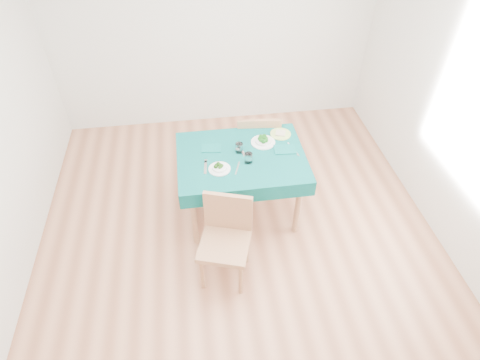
{
  "coord_description": "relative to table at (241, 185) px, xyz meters",
  "views": [
    {
      "loc": [
        -0.36,
        -2.53,
        3.2
      ],
      "look_at": [
        0.0,
        0.0,
        0.85
      ],
      "focal_mm": 30.0,
      "sensor_mm": 36.0,
      "label": 1
    }
  ],
  "objects": [
    {
      "name": "bread_slice",
      "position": [
        0.45,
        0.29,
        0.4
      ],
      "size": [
        0.12,
        0.12,
        0.01
      ],
      "primitive_type": "cube",
      "rotation": [
        0.0,
        0.0,
        -0.29
      ],
      "color": "beige",
      "rests_on": "side_plate"
    },
    {
      "name": "chair_far",
      "position": [
        0.28,
        0.66,
        0.2
      ],
      "size": [
        0.51,
        0.55,
        1.15
      ],
      "primitive_type": "cube",
      "rotation": [
        0.0,
        0.0,
        3.05
      ],
      "color": "#A06F4B",
      "rests_on": "ground"
    },
    {
      "name": "napkin_near",
      "position": [
        -0.28,
        0.16,
        0.38
      ],
      "size": [
        0.2,
        0.15,
        0.01
      ],
      "primitive_type": "cube",
      "rotation": [
        0.0,
        0.0,
        -0.1
      ],
      "color": "#0B5C57",
      "rests_on": "table"
    },
    {
      "name": "bowl_far",
      "position": [
        0.25,
        0.18,
        0.42
      ],
      "size": [
        0.24,
        0.24,
        0.07
      ],
      "primitive_type": null,
      "color": "white",
      "rests_on": "table"
    },
    {
      "name": "tumbler_center",
      "position": [
        -0.01,
        0.07,
        0.43
      ],
      "size": [
        0.08,
        0.08,
        0.1
      ],
      "primitive_type": "cylinder",
      "color": "white",
      "rests_on": "table"
    },
    {
      "name": "fork_far",
      "position": [
        0.02,
        0.08,
        0.38
      ],
      "size": [
        0.06,
        0.2,
        0.0
      ],
      "primitive_type": "cube",
      "rotation": [
        0.0,
        0.0,
        0.17
      ],
      "color": "silver",
      "rests_on": "table"
    },
    {
      "name": "tumbler_side",
      "position": [
        0.05,
        -0.1,
        0.43
      ],
      "size": [
        0.08,
        0.08,
        0.1
      ],
      "primitive_type": "cylinder",
      "color": "white",
      "rests_on": "table"
    },
    {
      "name": "napkin_far",
      "position": [
        0.44,
        0.03,
        0.39
      ],
      "size": [
        0.22,
        0.16,
        0.01
      ],
      "primitive_type": "cube",
      "rotation": [
        0.0,
        0.0,
        -0.06
      ],
      "color": "#0B5C57",
      "rests_on": "table"
    },
    {
      "name": "fork_near",
      "position": [
        -0.35,
        -0.12,
        0.38
      ],
      "size": [
        0.05,
        0.19,
        0.0
      ],
      "primitive_type": "cube",
      "rotation": [
        0.0,
        0.0,
        -0.11
      ],
      "color": "silver",
      "rests_on": "table"
    },
    {
      "name": "side_plate",
      "position": [
        0.45,
        0.29,
        0.38
      ],
      "size": [
        0.21,
        0.21,
        0.01
      ],
      "primitive_type": "cylinder",
      "color": "#B5D266",
      "rests_on": "table"
    },
    {
      "name": "knife_far",
      "position": [
        0.52,
        0.03,
        0.38
      ],
      "size": [
        0.08,
        0.23,
        0.0
      ],
      "primitive_type": "cube",
      "rotation": [
        0.0,
        0.0,
        0.26
      ],
      "color": "silver",
      "rests_on": "table"
    },
    {
      "name": "bowl_near",
      "position": [
        -0.23,
        -0.17,
        0.41
      ],
      "size": [
        0.21,
        0.21,
        0.06
      ],
      "primitive_type": null,
      "color": "white",
      "rests_on": "table"
    },
    {
      "name": "chair_near",
      "position": [
        -0.26,
        -0.79,
        0.15
      ],
      "size": [
        0.55,
        0.57,
        1.06
      ],
      "primitive_type": "cube",
      "rotation": [
        0.0,
        0.0,
        -0.31
      ],
      "color": "#A06F4B",
      "rests_on": "ground"
    },
    {
      "name": "room_shell",
      "position": [
        -0.07,
        -0.43,
        0.97
      ],
      "size": [
        4.02,
        4.52,
        2.73
      ],
      "color": "#A06042",
      "rests_on": "ground"
    },
    {
      "name": "knife_near",
      "position": [
        -0.06,
        -0.17,
        0.38
      ],
      "size": [
        0.07,
        0.18,
        0.0
      ],
      "primitive_type": "cube",
      "rotation": [
        0.0,
        0.0,
        -0.33
      ],
      "color": "silver",
      "rests_on": "table"
    },
    {
      "name": "table",
      "position": [
        0.0,
        0.0,
        0.0
      ],
      "size": [
        1.22,
        0.93,
        0.76
      ],
      "primitive_type": "cube",
      "color": "#075350",
      "rests_on": "ground"
    }
  ]
}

